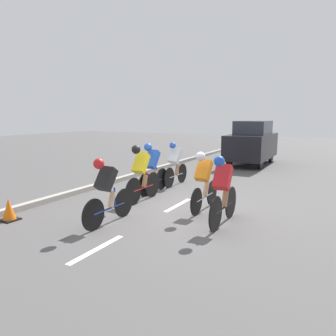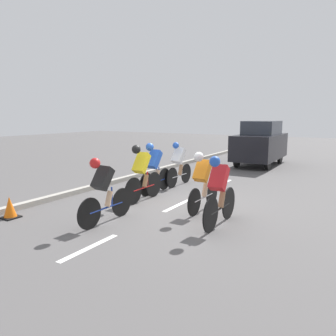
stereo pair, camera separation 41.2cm
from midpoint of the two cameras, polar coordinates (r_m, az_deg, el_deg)
The scene contains 13 objects.
ground_plane at distance 8.49m, azimuth 3.03°, elevation -6.54°, with size 60.00×60.00×0.00m, color #565454.
lane_stripe_near at distance 6.02m, azimuth -11.56°, elevation -13.42°, with size 0.12×1.40×0.01m, color white.
lane_stripe_mid at distance 8.52m, azimuth 3.13°, elevation -6.47°, with size 0.12×1.40×0.01m, color white.
lane_stripe_far at distance 11.38m, azimuth 10.63°, elevation -2.63°, with size 0.12×1.40×0.01m, color white.
curb at distance 10.33m, azimuth -12.82°, elevation -3.52°, with size 0.20×27.95×0.14m, color #A8A399.
cyclist_orange at distance 7.87m, azimuth 7.53°, elevation -2.07°, with size 0.32×1.67×1.47m.
cyclist_blue at distance 9.62m, azimuth -1.19°, elevation 0.22°, with size 0.33×1.67×1.52m.
cyclist_red at distance 6.87m, azimuth 10.60°, elevation -3.75°, with size 0.34×1.72×1.51m.
cyclist_black at distance 7.02m, azimuth -9.50°, elevation -3.60°, with size 0.33×1.70×1.45m.
cyclist_yellow at distance 8.74m, azimuth -3.21°, elevation -0.66°, with size 0.33×1.68×1.55m.
cyclist_white at distance 10.69m, azimuth 2.99°, elevation 0.86°, with size 0.36×1.62×1.46m.
support_car at distance 15.82m, azimuth 16.51°, elevation 4.18°, with size 1.70×3.80×2.04m.
traffic_cone at distance 8.15m, azimuth -24.54°, elevation -6.33°, with size 0.36×0.36×0.49m.
Camera 2 is at (-3.97, 7.15, 2.30)m, focal length 35.00 mm.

